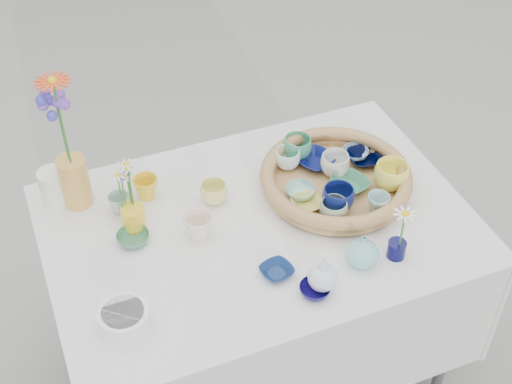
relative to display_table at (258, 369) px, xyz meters
name	(u,v)px	position (x,y,z in m)	size (l,w,h in m)	color
ground	(258,369)	(0.00, 0.00, 0.00)	(80.00, 80.00, 0.00)	#A3A49E
display_table	(258,369)	(0.00, 0.00, 0.00)	(1.26, 0.86, 0.77)	white
wicker_tray	(336,179)	(0.28, 0.05, 0.80)	(0.47, 0.47, 0.08)	olive
tray_ceramic_0	(315,161)	(0.26, 0.16, 0.80)	(0.12, 0.12, 0.03)	#0C135A
tray_ceramic_1	(365,158)	(0.42, 0.12, 0.80)	(0.12, 0.12, 0.03)	black
tray_ceramic_2	(391,176)	(0.43, -0.02, 0.83)	(0.11, 0.11, 0.08)	#FFF858
tray_ceramic_3	(350,184)	(0.31, 0.02, 0.80)	(0.11, 0.11, 0.03)	#317C58
tray_ceramic_4	(334,210)	(0.20, -0.08, 0.82)	(0.08, 0.08, 0.07)	gray
tray_ceramic_5	(300,192)	(0.16, 0.04, 0.80)	(0.09, 0.09, 0.03)	#88C6B7
tray_ceramic_6	(288,159)	(0.18, 0.19, 0.82)	(0.08, 0.08, 0.06)	#CAF4ED
tray_ceramic_7	(335,165)	(0.30, 0.10, 0.82)	(0.09, 0.09, 0.07)	silver
tray_ceramic_8	(355,153)	(0.40, 0.15, 0.80)	(0.09, 0.09, 0.03)	#9FC4E0
tray_ceramic_9	(338,199)	(0.24, -0.05, 0.82)	(0.10, 0.10, 0.08)	navy
tray_ceramic_10	(307,203)	(0.16, -0.01, 0.79)	(0.09, 0.09, 0.02)	#D7C35A
tray_ceramic_11	(378,204)	(0.34, -0.11, 0.81)	(0.07, 0.07, 0.06)	#99C1BC
tray_ceramic_12	(297,148)	(0.23, 0.22, 0.82)	(0.09, 0.09, 0.07)	#3B8E6A
loose_ceramic_0	(146,188)	(-0.28, 0.24, 0.80)	(0.08, 0.08, 0.07)	yellow
loose_ceramic_1	(214,193)	(-0.09, 0.14, 0.80)	(0.08, 0.08, 0.07)	#E8E178
loose_ceramic_2	(133,238)	(-0.37, 0.06, 0.78)	(0.10, 0.10, 0.03)	#407C59
loose_ceramic_3	(199,227)	(-0.18, 0.01, 0.80)	(0.08, 0.08, 0.08)	#F9E2C8
loose_ceramic_4	(277,271)	(-0.03, -0.21, 0.78)	(0.09, 0.09, 0.02)	navy
loose_ceramic_5	(119,203)	(-0.37, 0.20, 0.80)	(0.07, 0.07, 0.06)	#95B4A7
loose_ceramic_6	(315,290)	(0.04, -0.31, 0.78)	(0.09, 0.09, 0.03)	#120A4D
fluted_bowl	(124,320)	(-0.47, -0.24, 0.80)	(0.13, 0.13, 0.07)	white
bud_vase_paleblue	(323,272)	(0.06, -0.30, 0.83)	(0.08, 0.08, 0.13)	white
bud_vase_seafoam	(363,250)	(0.21, -0.26, 0.81)	(0.09, 0.09, 0.10)	#7ECFCC
bud_vase_cobalt	(396,249)	(0.31, -0.27, 0.79)	(0.05, 0.05, 0.05)	#07073E
single_daisy	(402,230)	(0.31, -0.28, 0.88)	(0.08, 0.08, 0.14)	white
tall_vase_yellow	(75,182)	(-0.48, 0.29, 0.85)	(0.09, 0.09, 0.17)	gold
gerbera	(62,123)	(-0.48, 0.28, 1.07)	(0.11, 0.11, 0.30)	#E7471E
hydrangea	(63,131)	(-0.48, 0.30, 1.03)	(0.08, 0.08, 0.28)	#3C3ABC
white_pitcher	(54,187)	(-0.54, 0.32, 0.82)	(0.12, 0.09, 0.12)	white
daisy_cup	(134,218)	(-0.35, 0.12, 0.80)	(0.07, 0.07, 0.08)	yellow
daisy_posy	(125,187)	(-0.36, 0.13, 0.92)	(0.08, 0.08, 0.15)	white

